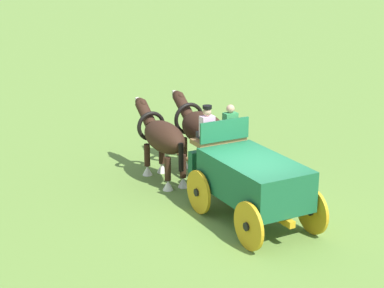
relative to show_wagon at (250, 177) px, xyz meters
name	(u,v)px	position (x,y,z in m)	size (l,w,h in m)	color
ground_plane	(253,222)	(-0.17, 0.02, -1.14)	(220.00, 220.00, 0.00)	olive
show_wagon	(250,177)	(0.00, 0.00, 0.00)	(5.86, 2.20, 2.66)	#195B38
draft_horse_near	(162,137)	(3.68, 0.31, 0.15)	(3.05, 1.07, 2.15)	#331E14
draft_horse_off	(202,130)	(3.54, -0.98, 0.21)	(3.13, 1.18, 2.22)	#331E14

